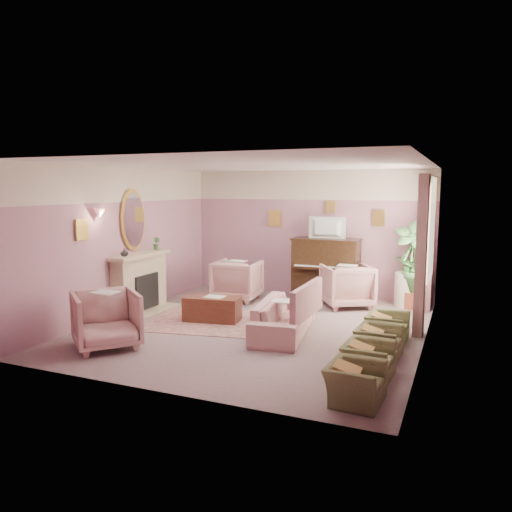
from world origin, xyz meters
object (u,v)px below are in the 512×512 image
at_px(television, 326,226).
at_px(olive_chair_d, 387,323).
at_px(floral_armchair_right, 347,284).
at_px(floral_armchair_front, 106,317).
at_px(floral_armchair_left, 237,278).
at_px(sofa, 284,311).
at_px(olive_chair_c, 379,337).
at_px(olive_chair_a, 355,377).
at_px(coffee_table, 213,309).
at_px(olive_chair_b, 368,354).
at_px(side_table, 407,290).
at_px(piano, 326,269).

height_order(television, olive_chair_d, television).
bearing_deg(floral_armchair_right, floral_armchair_front, -124.75).
xyz_separation_m(floral_armchair_left, floral_armchair_front, (-0.47, -3.70, 0.00)).
distance_m(sofa, olive_chair_c, 1.74).
distance_m(floral_armchair_left, olive_chair_a, 5.41).
height_order(coffee_table, olive_chair_b, olive_chair_b).
distance_m(floral_armchair_right, olive_chair_a, 4.64).
bearing_deg(side_table, television, 179.87).
distance_m(piano, television, 0.95).
bearing_deg(coffee_table, olive_chair_a, -38.31).
bearing_deg(television, floral_armchair_left, -154.72).
distance_m(television, floral_armchair_left, 2.22).
distance_m(coffee_table, olive_chair_b, 3.53).
distance_m(television, olive_chair_a, 5.44).
distance_m(floral_armchair_left, olive_chair_c, 4.27).
relative_size(sofa, floral_armchair_front, 2.02).
bearing_deg(olive_chair_b, olive_chair_d, 90.00).
xyz_separation_m(coffee_table, sofa, (1.47, -0.27, 0.17)).
bearing_deg(olive_chair_d, floral_armchair_front, -153.07).
bearing_deg(coffee_table, floral_armchair_right, 45.30).
bearing_deg(olive_chair_d, floral_armchair_right, 118.34).
xyz_separation_m(floral_armchair_front, olive_chair_c, (3.89, 1.16, -0.18)).
relative_size(coffee_table, sofa, 0.51).
xyz_separation_m(sofa, floral_armchair_front, (-2.24, -1.71, 0.09)).
height_order(sofa, floral_armchair_right, floral_armchair_right).
bearing_deg(sofa, floral_armchair_right, 76.70).
distance_m(television, floral_armchair_right, 1.36).
distance_m(floral_armchair_left, olive_chair_d, 3.84).
bearing_deg(television, olive_chair_b, -67.98).
height_order(olive_chair_b, side_table, side_table).
distance_m(sofa, olive_chair_d, 1.67).
bearing_deg(sofa, olive_chair_a, -53.17).
relative_size(floral_armchair_left, floral_armchair_right, 1.00).
distance_m(floral_armchair_left, floral_armchair_right, 2.34).
bearing_deg(sofa, floral_armchair_left, 131.75).
bearing_deg(olive_chair_b, olive_chair_c, 90.00).
relative_size(floral_armchair_left, side_table, 1.37).
bearing_deg(coffee_table, olive_chair_c, -14.80).
bearing_deg(side_table, floral_armchair_left, -166.78).
bearing_deg(piano, coffee_table, -118.82).
xyz_separation_m(floral_armchair_right, olive_chair_d, (1.10, -2.04, -0.18)).
bearing_deg(floral_armchair_right, coffee_table, -134.70).
distance_m(sofa, floral_armchair_front, 2.82).
bearing_deg(floral_armchair_right, olive_chair_a, -76.25).
distance_m(floral_armchair_right, olive_chair_c, 3.07).
distance_m(coffee_table, olive_chair_d, 3.12).
xyz_separation_m(television, sofa, (0.05, -2.81, -1.21)).
bearing_deg(side_table, olive_chair_b, -90.51).
xyz_separation_m(piano, olive_chair_a, (1.69, -5.05, -0.35)).
distance_m(piano, floral_armchair_front, 5.07).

